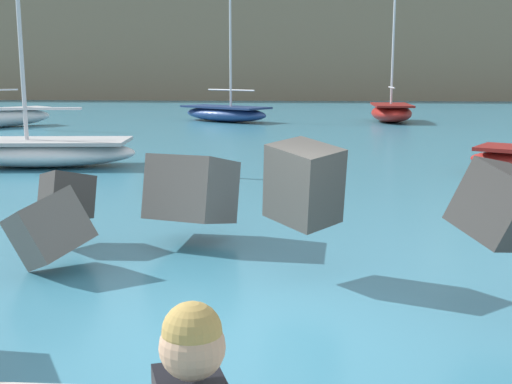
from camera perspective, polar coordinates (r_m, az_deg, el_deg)
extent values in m
plane|color=teal|center=(7.08, -1.19, -11.95)|extent=(400.00, 400.00, 0.00)
cube|color=#4C4944|center=(8.30, 4.25, 0.75)|extent=(1.08, 1.20, 1.14)
cube|color=#605B56|center=(9.27, -17.80, -3.10)|extent=(1.34, 1.12, 1.21)
cube|color=#3D3A38|center=(7.71, 20.88, -1.09)|extent=(1.28, 1.16, 1.12)
cube|color=#3D3A38|center=(10.48, -16.38, -0.34)|extent=(0.95, 1.09, 0.92)
cube|color=#605B56|center=(10.33, -5.62, 0.23)|extent=(1.47, 1.66, 1.24)
sphere|color=tan|center=(2.07, -5.65, -13.44)|extent=(0.21, 0.21, 0.21)
sphere|color=tan|center=(2.05, -5.67, -12.16)|extent=(0.19, 0.19, 0.19)
cylinder|color=black|center=(2.55, -5.94, -16.32)|extent=(0.26, 0.53, 0.41)
ellipsoid|color=navy|center=(35.97, -2.73, 6.89)|extent=(5.75, 5.02, 0.83)
cube|color=navy|center=(35.95, -2.73, 7.49)|extent=(5.29, 4.62, 0.10)
cylinder|color=silver|center=(35.64, -2.27, 12.47)|extent=(0.12, 0.12, 6.14)
cylinder|color=silver|center=(35.63, -2.24, 8.98)|extent=(2.74, 2.05, 0.08)
ellipsoid|color=white|center=(19.78, -18.38, 3.27)|extent=(5.58, 2.62, 0.77)
cube|color=#ACACAC|center=(19.74, -18.44, 4.27)|extent=(5.13, 2.41, 0.10)
cylinder|color=silver|center=(19.81, -20.17, 13.73)|extent=(0.12, 0.12, 6.50)
cylinder|color=silver|center=(19.80, -19.73, 6.94)|extent=(3.25, 0.34, 0.08)
ellipsoid|color=maroon|center=(36.39, 11.86, 6.83)|extent=(2.26, 4.53, 0.97)
cube|color=maroon|center=(36.36, 11.88, 7.52)|extent=(2.08, 4.17, 0.10)
cylinder|color=silver|center=(36.69, 12.04, 13.11)|extent=(0.12, 0.12, 7.05)
cylinder|color=silver|center=(36.66, 11.88, 9.02)|extent=(0.16, 2.68, 0.08)
cube|color=#847056|center=(84.74, -0.61, 12.65)|extent=(102.08, 44.91, 11.60)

